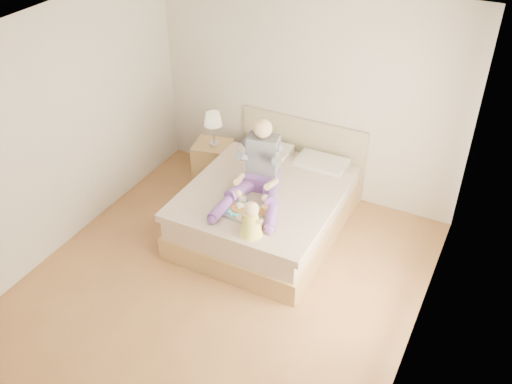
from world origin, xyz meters
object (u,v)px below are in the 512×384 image
at_px(baby, 252,221).
at_px(tray, 247,211).
at_px(adult, 259,173).
at_px(nightstand, 214,163).
at_px(bed, 269,204).

bearing_deg(baby, tray, 121.95).
bearing_deg(tray, adult, 103.44).
height_order(nightstand, adult, adult).
xyz_separation_m(nightstand, adult, (1.05, -0.74, 0.57)).
xyz_separation_m(bed, tray, (0.03, -0.63, 0.32)).
distance_m(bed, baby, 1.06).
bearing_deg(nightstand, adult, -48.15).
bearing_deg(bed, adult, -100.23).
relative_size(bed, baby, 5.41).
relative_size(bed, adult, 1.95).
height_order(adult, tray, adult).
distance_m(bed, nightstand, 1.20).
xyz_separation_m(nightstand, baby, (1.32, -1.44, 0.48)).
bearing_deg(bed, baby, -75.65).
bearing_deg(bed, nightstand, 154.35).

